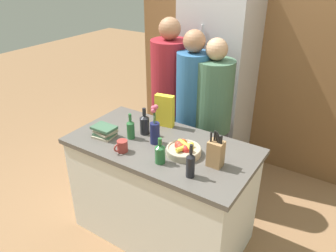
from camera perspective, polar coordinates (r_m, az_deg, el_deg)
ground_plane at (r=3.19m, az=-1.02°, el=-17.64°), size 14.00×14.00×0.00m
kitchen_island at (r=2.88m, az=-1.10°, el=-11.10°), size 1.51×0.79×0.93m
back_wall_wood at (r=3.87m, az=13.19°, el=12.44°), size 2.71×0.12×2.60m
refrigerator at (r=3.69m, az=8.50°, el=7.55°), size 0.71×0.62×2.04m
fruit_bowl at (r=2.47m, az=2.71°, el=-4.07°), size 0.26×0.26×0.10m
knife_block at (r=2.33m, az=8.31°, el=-4.68°), size 0.11×0.09×0.27m
flower_vase at (r=2.57m, az=-2.32°, el=-0.62°), size 0.08×0.08×0.34m
cereal_box at (r=2.84m, az=-0.59°, el=2.67°), size 0.17×0.09×0.29m
coffee_mug at (r=2.52m, az=-8.01°, el=-3.50°), size 0.08×0.12×0.09m
book_stack at (r=2.75m, az=-10.96°, el=-0.91°), size 0.19×0.17×0.09m
bottle_oil at (r=2.21m, az=3.94°, el=-6.64°), size 0.06×0.06×0.25m
bottle_vinegar at (r=2.68m, az=-6.52°, el=-0.47°), size 0.06×0.06×0.22m
bottle_wine at (r=2.35m, az=-1.39°, el=-4.74°), size 0.08×0.08×0.20m
bottle_water at (r=2.73m, az=-4.10°, el=0.40°), size 0.08×0.08×0.23m
person_at_sink at (r=3.32m, az=0.27°, el=5.12°), size 0.37×0.37×1.77m
person_in_blue at (r=3.13m, az=4.19°, el=3.11°), size 0.31×0.31×1.71m
person_in_red_tee at (r=3.10m, az=7.71°, el=1.75°), size 0.35×0.35×1.65m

